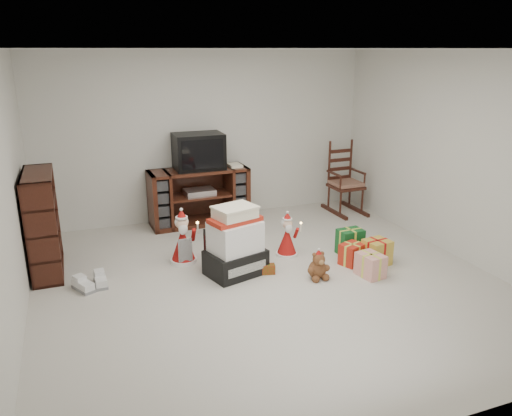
{
  "coord_description": "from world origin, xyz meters",
  "views": [
    {
      "loc": [
        -1.92,
        -4.71,
        2.5
      ],
      "look_at": [
        0.08,
        0.6,
        0.68
      ],
      "focal_mm": 35.0,
      "sensor_mm": 36.0,
      "label": 1
    }
  ],
  "objects_px": {
    "red_suitcase": "(220,249)",
    "gift_cluster": "(359,253)",
    "rocking_chair": "(344,187)",
    "crt_television": "(199,151)",
    "gift_pile": "(235,245)",
    "bookshelf": "(43,225)",
    "santa_figurine": "(287,239)",
    "mrs_claus_figurine": "(183,242)",
    "sneaker_pair": "(92,283)",
    "teddy_bear": "(318,267)",
    "tv_stand": "(199,196)"
  },
  "relations": [
    {
      "from": "rocking_chair",
      "to": "santa_figurine",
      "type": "relative_size",
      "value": 2.04
    },
    {
      "from": "rocking_chair",
      "to": "gift_cluster",
      "type": "height_order",
      "value": "rocking_chair"
    },
    {
      "from": "teddy_bear",
      "to": "gift_cluster",
      "type": "xyz_separation_m",
      "value": [
        0.66,
        0.18,
        -0.01
      ]
    },
    {
      "from": "rocking_chair",
      "to": "sneaker_pair",
      "type": "relative_size",
      "value": 3.01
    },
    {
      "from": "teddy_bear",
      "to": "crt_television",
      "type": "xyz_separation_m",
      "value": [
        -0.75,
        2.35,
        0.95
      ]
    },
    {
      "from": "teddy_bear",
      "to": "gift_cluster",
      "type": "distance_m",
      "value": 0.69
    },
    {
      "from": "crt_television",
      "to": "mrs_claus_figurine",
      "type": "bearing_deg",
      "value": -112.33
    },
    {
      "from": "santa_figurine",
      "to": "sneaker_pair",
      "type": "relative_size",
      "value": 1.48
    },
    {
      "from": "red_suitcase",
      "to": "gift_cluster",
      "type": "bearing_deg",
      "value": -8.68
    },
    {
      "from": "red_suitcase",
      "to": "teddy_bear",
      "type": "height_order",
      "value": "red_suitcase"
    },
    {
      "from": "tv_stand",
      "to": "rocking_chair",
      "type": "xyz_separation_m",
      "value": [
        2.31,
        -0.25,
        -0.02
      ]
    },
    {
      "from": "tv_stand",
      "to": "santa_figurine",
      "type": "relative_size",
      "value": 2.54
    },
    {
      "from": "rocking_chair",
      "to": "gift_cluster",
      "type": "distance_m",
      "value": 2.1
    },
    {
      "from": "red_suitcase",
      "to": "mrs_claus_figurine",
      "type": "height_order",
      "value": "mrs_claus_figurine"
    },
    {
      "from": "bookshelf",
      "to": "santa_figurine",
      "type": "relative_size",
      "value": 2.07
    },
    {
      "from": "mrs_claus_figurine",
      "to": "gift_cluster",
      "type": "relative_size",
      "value": 0.76
    },
    {
      "from": "bookshelf",
      "to": "gift_pile",
      "type": "height_order",
      "value": "bookshelf"
    },
    {
      "from": "gift_cluster",
      "to": "crt_television",
      "type": "xyz_separation_m",
      "value": [
        -1.41,
        2.17,
        0.95
      ]
    },
    {
      "from": "rocking_chair",
      "to": "crt_television",
      "type": "height_order",
      "value": "crt_television"
    },
    {
      "from": "gift_cluster",
      "to": "tv_stand",
      "type": "bearing_deg",
      "value": 123.78
    },
    {
      "from": "bookshelf",
      "to": "gift_cluster",
      "type": "height_order",
      "value": "bookshelf"
    },
    {
      "from": "mrs_claus_figurine",
      "to": "sneaker_pair",
      "type": "xyz_separation_m",
      "value": [
        -1.09,
        -0.33,
        -0.21
      ]
    },
    {
      "from": "mrs_claus_figurine",
      "to": "sneaker_pair",
      "type": "distance_m",
      "value": 1.16
    },
    {
      "from": "gift_pile",
      "to": "gift_cluster",
      "type": "relative_size",
      "value": 0.9
    },
    {
      "from": "crt_television",
      "to": "red_suitcase",
      "type": "bearing_deg",
      "value": -95.97
    },
    {
      "from": "teddy_bear",
      "to": "sneaker_pair",
      "type": "bearing_deg",
      "value": 164.74
    },
    {
      "from": "bookshelf",
      "to": "sneaker_pair",
      "type": "bearing_deg",
      "value": -54.71
    },
    {
      "from": "bookshelf",
      "to": "sneaker_pair",
      "type": "xyz_separation_m",
      "value": [
        0.45,
        -0.63,
        -0.52
      ]
    },
    {
      "from": "gift_cluster",
      "to": "crt_television",
      "type": "distance_m",
      "value": 2.75
    },
    {
      "from": "santa_figurine",
      "to": "crt_television",
      "type": "distance_m",
      "value": 1.96
    },
    {
      "from": "red_suitcase",
      "to": "gift_cluster",
      "type": "distance_m",
      "value": 1.68
    },
    {
      "from": "sneaker_pair",
      "to": "santa_figurine",
      "type": "bearing_deg",
      "value": -15.4
    },
    {
      "from": "tv_stand",
      "to": "crt_television",
      "type": "bearing_deg",
      "value": 44.73
    },
    {
      "from": "rocking_chair",
      "to": "crt_television",
      "type": "distance_m",
      "value": 2.4
    },
    {
      "from": "bookshelf",
      "to": "santa_figurine",
      "type": "bearing_deg",
      "value": -11.3
    },
    {
      "from": "red_suitcase",
      "to": "gift_pile",
      "type": "bearing_deg",
      "value": -56.15
    },
    {
      "from": "tv_stand",
      "to": "rocking_chair",
      "type": "distance_m",
      "value": 2.32
    },
    {
      "from": "crt_television",
      "to": "bookshelf",
      "type": "bearing_deg",
      "value": -152.87
    },
    {
      "from": "bookshelf",
      "to": "gift_cluster",
      "type": "relative_size",
      "value": 1.33
    },
    {
      "from": "teddy_bear",
      "to": "crt_television",
      "type": "relative_size",
      "value": 0.45
    },
    {
      "from": "bookshelf",
      "to": "mrs_claus_figurine",
      "type": "relative_size",
      "value": 1.75
    },
    {
      "from": "rocking_chair",
      "to": "gift_pile",
      "type": "bearing_deg",
      "value": -147.14
    },
    {
      "from": "teddy_bear",
      "to": "mrs_claus_figurine",
      "type": "xyz_separation_m",
      "value": [
        -1.33,
        0.99,
        0.12
      ]
    },
    {
      "from": "gift_pile",
      "to": "santa_figurine",
      "type": "distance_m",
      "value": 0.84
    },
    {
      "from": "tv_stand",
      "to": "bookshelf",
      "type": "xyz_separation_m",
      "value": [
        -2.1,
        -1.03,
        0.16
      ]
    },
    {
      "from": "tv_stand",
      "to": "gift_pile",
      "type": "distance_m",
      "value": 1.88
    },
    {
      "from": "red_suitcase",
      "to": "gift_cluster",
      "type": "height_order",
      "value": "red_suitcase"
    },
    {
      "from": "rocking_chair",
      "to": "gift_pile",
      "type": "height_order",
      "value": "rocking_chair"
    },
    {
      "from": "crt_television",
      "to": "gift_pile",
      "type": "bearing_deg",
      "value": -91.87
    },
    {
      "from": "gift_cluster",
      "to": "crt_television",
      "type": "height_order",
      "value": "crt_television"
    }
  ]
}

